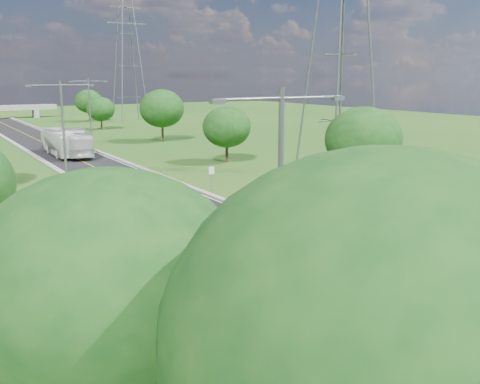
% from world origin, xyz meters
% --- Properties ---
extents(ground, '(260.00, 260.00, 0.00)m').
position_xyz_m(ground, '(0.00, 60.00, 0.00)').
color(ground, '#1E5317').
rests_on(ground, ground).
extents(road, '(8.00, 150.00, 0.06)m').
position_xyz_m(road, '(0.00, 66.00, 0.03)').
color(road, black).
rests_on(road, ground).
extents(curb_left, '(0.50, 150.00, 0.22)m').
position_xyz_m(curb_left, '(-4.25, 66.00, 0.11)').
color(curb_left, gray).
rests_on(curb_left, ground).
extents(curb_right, '(0.50, 150.00, 0.22)m').
position_xyz_m(curb_right, '(4.25, 66.00, 0.11)').
color(curb_right, gray).
rests_on(curb_right, ground).
extents(speed_limit_sign, '(0.55, 0.09, 2.40)m').
position_xyz_m(speed_limit_sign, '(5.20, 37.98, 1.60)').
color(speed_limit_sign, slate).
rests_on(speed_limit_sign, ground).
extents(streetlight_near_left, '(5.90, 0.25, 10.00)m').
position_xyz_m(streetlight_near_left, '(-6.00, 12.00, 5.94)').
color(streetlight_near_left, slate).
rests_on(streetlight_near_left, ground).
extents(streetlight_mid_left, '(5.90, 0.25, 10.00)m').
position_xyz_m(streetlight_mid_left, '(-6.00, 45.00, 5.94)').
color(streetlight_mid_left, slate).
rests_on(streetlight_mid_left, ground).
extents(streetlight_far_right, '(5.90, 0.25, 10.00)m').
position_xyz_m(streetlight_far_right, '(6.00, 78.00, 5.94)').
color(streetlight_far_right, slate).
rests_on(streetlight_far_right, ground).
extents(power_tower_near, '(9.00, 6.40, 28.00)m').
position_xyz_m(power_tower_near, '(22.00, 40.00, 14.01)').
color(power_tower_near, slate).
rests_on(power_tower_near, ground).
extents(power_tower_far, '(9.00, 6.40, 28.00)m').
position_xyz_m(power_tower_far, '(26.00, 115.00, 14.01)').
color(power_tower_far, slate).
rests_on(power_tower_far, ground).
extents(tree_la, '(7.14, 7.14, 8.30)m').
position_xyz_m(tree_la, '(-14.00, 8.00, 5.27)').
color(tree_la, black).
rests_on(tree_la, ground).
extents(tree_lf, '(7.98, 7.98, 9.28)m').
position_xyz_m(tree_lf, '(-11.00, 2.00, 5.89)').
color(tree_lf, black).
rests_on(tree_lf, ground).
extents(tree_rb, '(6.72, 6.72, 7.82)m').
position_xyz_m(tree_rb, '(16.00, 30.00, 4.95)').
color(tree_rb, black).
rests_on(tree_rb, ground).
extents(tree_rc, '(5.88, 5.88, 6.84)m').
position_xyz_m(tree_rc, '(15.00, 52.00, 4.33)').
color(tree_rc, black).
rests_on(tree_rc, ground).
extents(tree_rd, '(7.14, 7.14, 8.30)m').
position_xyz_m(tree_rd, '(17.00, 76.00, 5.27)').
color(tree_rd, black).
rests_on(tree_rd, ground).
extents(tree_re, '(5.46, 5.46, 6.35)m').
position_xyz_m(tree_re, '(14.50, 100.00, 4.02)').
color(tree_re, black).
rests_on(tree_re, ground).
extents(tree_rf, '(6.30, 6.30, 7.33)m').
position_xyz_m(tree_rf, '(18.00, 120.00, 4.64)').
color(tree_rf, black).
rests_on(tree_rf, ground).
extents(bus_outbound, '(4.78, 12.27, 3.33)m').
position_xyz_m(bus_outbound, '(0.95, 67.14, 1.73)').
color(bus_outbound, silver).
rests_on(bus_outbound, road).
extents(bus_inbound, '(3.02, 12.15, 3.37)m').
position_xyz_m(bus_inbound, '(-0.80, 68.52, 1.75)').
color(bus_inbound, white).
rests_on(bus_inbound, road).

